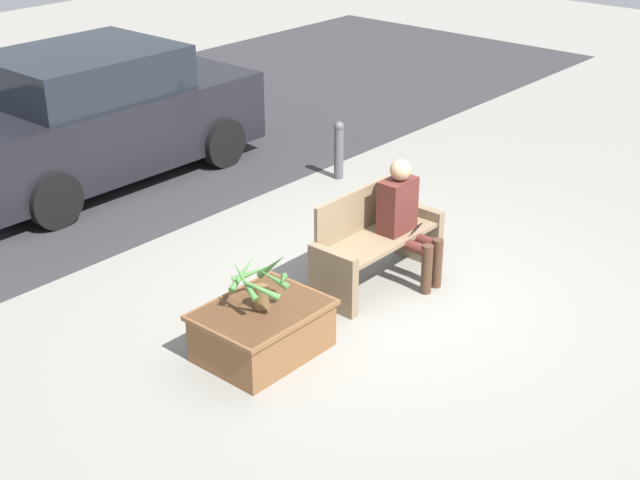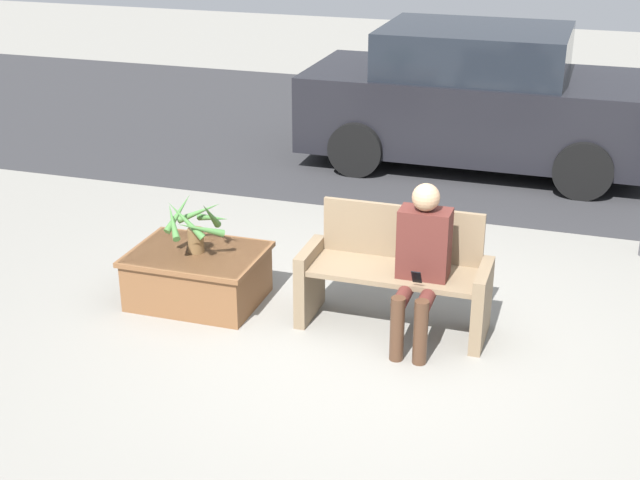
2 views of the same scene
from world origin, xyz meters
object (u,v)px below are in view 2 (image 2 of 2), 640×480
Objects in this scene: planter_box at (198,274)px; potted_plant at (195,224)px; parked_car at (478,99)px; bench at (395,275)px; person_seated at (421,258)px.

planter_box is 0.44m from potted_plant.
planter_box is at bearing -109.87° from parked_car.
planter_box is 0.26× the size of parked_car.
bench is 1.18× the size of person_seated.
parked_car is at bearing 70.13° from planter_box.
potted_plant is at bearing -176.89° from bench.
parked_car reaches higher than person_seated.
potted_plant is 4.68m from parked_car.
parked_car is at bearing 93.38° from person_seated.
planter_box is at bearing -176.90° from bench.
person_seated is at bearing -39.31° from bench.
potted_plant is 0.14× the size of parked_car.
person_seated is 4.51m from parked_car.
parked_car reaches higher than planter_box.
person_seated is 1.91m from planter_box.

